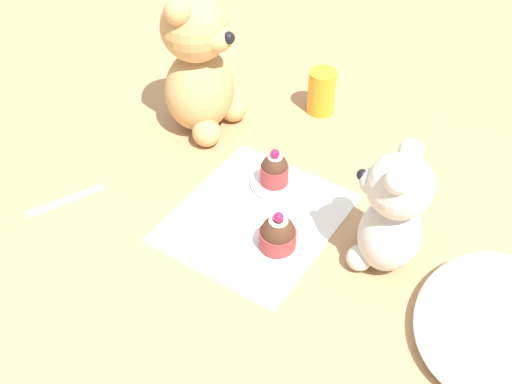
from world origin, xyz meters
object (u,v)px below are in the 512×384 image
Objects in this scene: cupcake_near_cream_bear at (278,234)px; teaspoon at (66,200)px; saucer_plate at (274,183)px; teddy_bear_tan at (200,67)px; teddy_bear_cream at (392,214)px; cupcake_near_tan_bear at (275,170)px; juice_glass at (322,92)px.

teaspoon is (0.10, -0.33, -0.03)m from cupcake_near_cream_bear.
teddy_bear_tan is at bearing -109.82° from saucer_plate.
cupcake_near_cream_bear is at bearing -125.49° from teddy_bear_tan.
teaspoon is (0.17, -0.47, -0.09)m from teddy_bear_cream.
cupcake_near_cream_bear reaches higher than teaspoon.
cupcake_near_tan_bear is at bearing 90.00° from saucer_plate.
teddy_bear_cream is at bearing 77.93° from cupcake_near_tan_bear.
teddy_bear_tan is 0.24m from saucer_plate.
saucer_plate is 1.17× the size of cupcake_near_tan_bear.
teaspoon is at bearing -78.52° from teddy_bear_cream.
teddy_bear_tan reaches higher than juice_glass.
saucer_plate is 0.23m from juice_glass.
cupcake_near_tan_bear is (0.00, 0.00, 0.03)m from saucer_plate.
teddy_bear_cream is 0.17m from cupcake_near_cream_bear.
cupcake_near_tan_bear reaches higher than teaspoon.
teddy_bear_cream is 2.34× the size of juice_glass.
teddy_bear_tan reaches higher than cupcake_near_cream_bear.
teddy_bear_tan is at bearing -113.67° from teddy_bear_cream.
juice_glass is at bearing -46.80° from teddy_bear_tan.
juice_glass is 0.68× the size of teaspoon.
teddy_bear_cream is at bearing 42.79° from juice_glass.
teddy_bear_tan is 4.03× the size of cupcake_near_cream_bear.
teaspoon is (0.44, -0.22, -0.04)m from juice_glass.
cupcake_near_cream_bear is 0.84× the size of saucer_plate.
teddy_bear_cream is 3.04× the size of cupcake_near_cream_bear.
cupcake_near_tan_bear is 0.34m from teaspoon.
saucer_plate reaches higher than teaspoon.
cupcake_near_tan_bear is at bearing -109.87° from teddy_bear_cream.
cupcake_near_tan_bear is (0.07, 0.20, -0.09)m from teddy_bear_tan.
cupcake_near_tan_bear is 0.54× the size of teaspoon.
teddy_bear_tan is (-0.12, -0.41, 0.03)m from teddy_bear_cream.
cupcake_near_cream_bear is (0.18, 0.27, -0.09)m from teddy_bear_tan.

